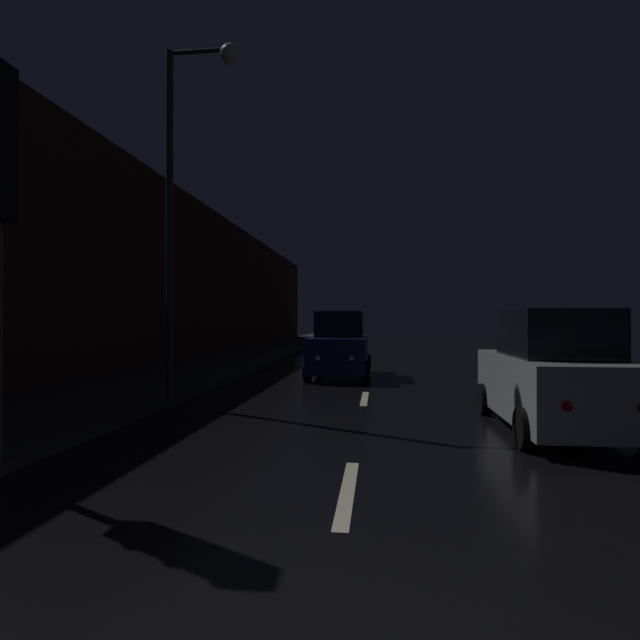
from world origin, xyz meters
TOP-DOWN VIEW (x-y plane):
  - ground at (0.00, 24.50)m, footprint 25.25×84.00m
  - sidewalk_left at (-6.43, 24.50)m, footprint 4.40×84.00m
  - building_facade_left at (-9.03, 21.00)m, footprint 0.80×63.00m
  - lane_centerline at (0.00, 9.38)m, footprint 0.16×14.67m
  - streetlamp_overhead at (-3.90, 8.25)m, footprint 1.70×0.44m
  - car_approaching_headlights at (-0.96, 14.44)m, footprint 2.02×4.37m
  - car_parked_right_near at (3.33, 6.50)m, footprint 1.91×4.14m

SIDE VIEW (x-z plane):
  - ground at x=0.00m, z-range -0.02..0.00m
  - lane_centerline at x=0.00m, z-range 0.00..0.01m
  - sidewalk_left at x=-6.43m, z-range 0.00..0.15m
  - car_parked_right_near at x=3.33m, z-range -0.09..2.00m
  - car_approaching_headlights at x=-0.96m, z-range -0.09..2.11m
  - building_facade_left at x=-9.03m, z-range 0.00..7.95m
  - streetlamp_overhead at x=-3.90m, z-range 1.22..9.25m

